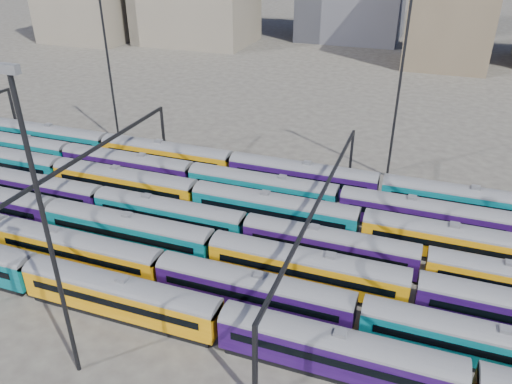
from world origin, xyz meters
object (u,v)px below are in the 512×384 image
(rake_0, at_px, (221,319))
(rake_2, at_px, (53,212))
(rake_1, at_px, (161,266))
(mast_2, at_px, (46,228))

(rake_0, relative_size, rake_2, 0.98)
(rake_2, bearing_deg, rake_0, -20.90)
(rake_1, xyz_separation_m, mast_2, (-1.26, -12.00, 11.40))
(rake_1, bearing_deg, rake_2, 163.95)
(mast_2, bearing_deg, rake_1, 84.02)
(rake_2, bearing_deg, mast_2, -46.51)
(rake_0, bearing_deg, mast_2, -145.15)
(rake_2, distance_m, mast_2, 26.01)
(rake_0, height_order, mast_2, mast_2)
(rake_1, relative_size, rake_2, 0.96)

